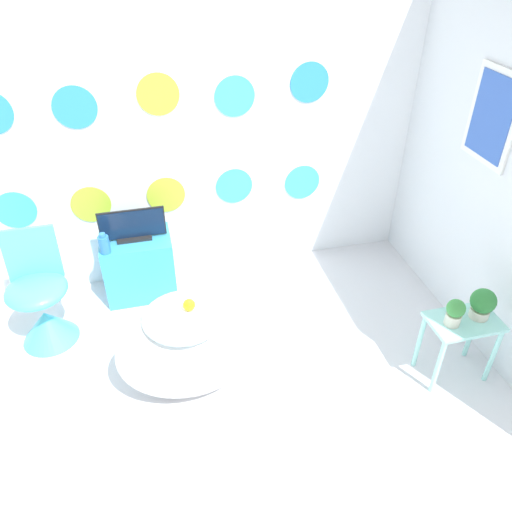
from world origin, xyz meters
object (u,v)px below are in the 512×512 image
(bathtub, at_px, (187,349))
(chair, at_px, (43,308))
(potted_plant_left, at_px, (455,312))
(tv, at_px, (133,226))
(potted_plant_right, at_px, (483,303))
(vase, at_px, (104,244))

(bathtub, xyz_separation_m, chair, (-0.95, 0.66, -0.02))
(potted_plant_left, bearing_deg, tv, 143.42)
(bathtub, relative_size, tv, 1.82)
(potted_plant_left, relative_size, potted_plant_right, 0.89)
(bathtub, xyz_separation_m, potted_plant_left, (1.64, -0.36, 0.28))
(vase, relative_size, potted_plant_right, 0.79)
(vase, xyz_separation_m, potted_plant_right, (2.31, -1.24, -0.00))
(potted_plant_right, bearing_deg, vase, 151.71)
(tv, height_order, potted_plant_right, tv)
(chair, height_order, potted_plant_right, chair)
(bathtub, distance_m, potted_plant_left, 1.70)
(tv, bearing_deg, chair, -151.07)
(bathtub, distance_m, vase, 1.06)
(chair, distance_m, vase, 0.62)
(chair, xyz_separation_m, tv, (0.70, 0.38, 0.35))
(potted_plant_left, xyz_separation_m, potted_plant_right, (0.20, 0.02, 0.01))
(tv, bearing_deg, potted_plant_left, -36.58)
(chair, relative_size, vase, 5.14)
(vase, height_order, potted_plant_right, potted_plant_right)
(tv, bearing_deg, vase, -146.93)
(tv, xyz_separation_m, vase, (-0.22, -0.14, -0.04))
(vase, bearing_deg, tv, 33.07)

